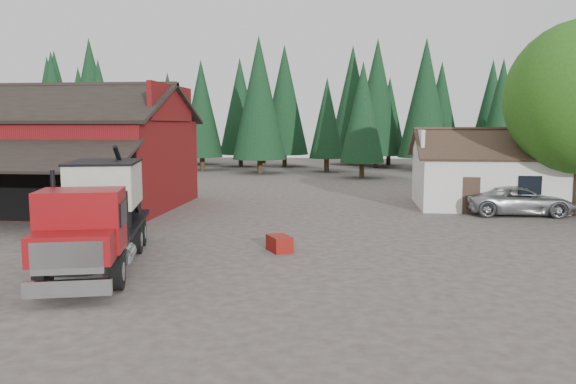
# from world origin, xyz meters

# --- Properties ---
(ground) EXTENTS (120.00, 120.00, 0.00)m
(ground) POSITION_xyz_m (0.00, 0.00, 0.00)
(ground) COLOR #463C37
(ground) RESTS_ON ground
(red_barn) EXTENTS (12.80, 13.63, 7.18)m
(red_barn) POSITION_xyz_m (-11.00, 9.90, 2.69)
(red_barn) COLOR maroon
(red_barn) RESTS_ON ground
(farmhouse) EXTENTS (8.60, 6.42, 4.65)m
(farmhouse) POSITION_xyz_m (13.00, 13.00, 1.67)
(farmhouse) COLOR silver
(farmhouse) RESTS_ON ground
(conifer_backdrop) EXTENTS (76.00, 16.00, 16.00)m
(conifer_backdrop) POSITION_xyz_m (0.00, 42.00, 0.00)
(conifer_backdrop) COLOR black
(conifer_backdrop) RESTS_ON ground
(near_pine_a) EXTENTS (4.40, 4.40, 11.40)m
(near_pine_a) POSITION_xyz_m (-22.00, 28.00, 6.39)
(near_pine_a) COLOR #382619
(near_pine_a) RESTS_ON ground
(near_pine_b) EXTENTS (3.96, 3.96, 10.40)m
(near_pine_b) POSITION_xyz_m (6.00, 30.00, 5.89)
(near_pine_b) COLOR #382619
(near_pine_b) RESTS_ON ground
(near_pine_c) EXTENTS (4.84, 4.84, 12.40)m
(near_pine_c) POSITION_xyz_m (22.00, 26.00, 6.89)
(near_pine_c) COLOR #382619
(near_pine_c) RESTS_ON ground
(near_pine_d) EXTENTS (5.28, 5.28, 13.40)m
(near_pine_d) POSITION_xyz_m (-4.00, 34.00, 7.39)
(near_pine_d) COLOR #382619
(near_pine_d) RESTS_ON ground
(feed_truck) EXTENTS (4.58, 9.27, 4.04)m
(feed_truck) POSITION_xyz_m (-3.40, -2.97, 1.89)
(feed_truck) COLOR black
(feed_truck) RESTS_ON ground
(silver_car) EXTENTS (5.64, 2.72, 1.55)m
(silver_car) POSITION_xyz_m (14.00, 10.00, 0.77)
(silver_car) COLOR #A1A3A9
(silver_car) RESTS_ON ground
(equip_box) EXTENTS (1.15, 1.30, 0.60)m
(equip_box) POSITION_xyz_m (2.39, -0.06, 0.30)
(equip_box) COLOR maroon
(equip_box) RESTS_ON ground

